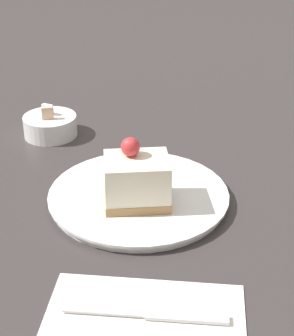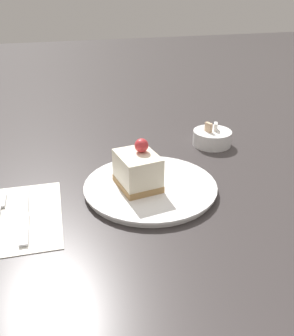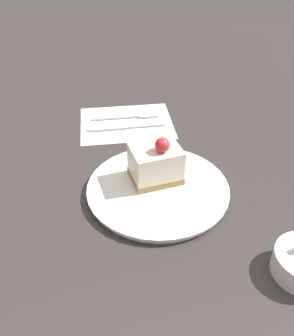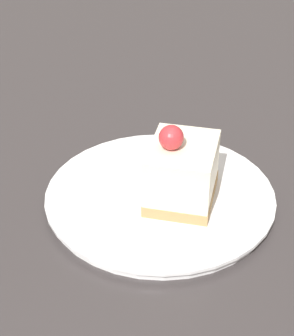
% 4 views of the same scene
% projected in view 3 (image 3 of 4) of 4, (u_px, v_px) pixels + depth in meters
% --- Properties ---
extents(ground_plane, '(4.00, 4.00, 0.00)m').
position_uv_depth(ground_plane, '(154.00, 179.00, 0.72)').
color(ground_plane, '#383333').
extents(plate, '(0.26, 0.26, 0.01)m').
position_uv_depth(plate, '(155.00, 189.00, 0.68)').
color(plate, white).
rests_on(plate, ground_plane).
extents(cake_slice, '(0.08, 0.10, 0.09)m').
position_uv_depth(cake_slice, '(154.00, 163.00, 0.68)').
color(cake_slice, '#AD8451').
rests_on(cake_slice, plate).
extents(napkin, '(0.18, 0.22, 0.00)m').
position_uv_depth(napkin, '(126.00, 123.00, 0.88)').
color(napkin, white).
rests_on(napkin, ground_plane).
extents(fork, '(0.02, 0.16, 0.00)m').
position_uv_depth(fork, '(132.00, 116.00, 0.90)').
color(fork, silver).
rests_on(fork, napkin).
extents(knife, '(0.02, 0.18, 0.00)m').
position_uv_depth(knife, '(120.00, 127.00, 0.86)').
color(knife, silver).
rests_on(knife, napkin).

